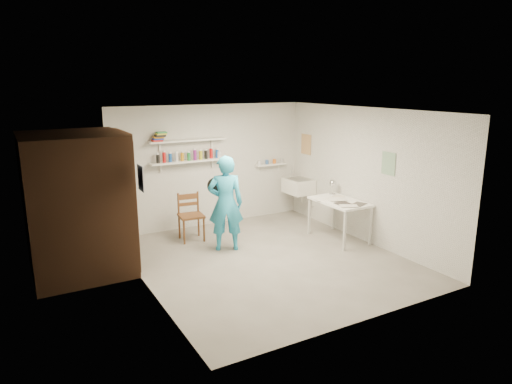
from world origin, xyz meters
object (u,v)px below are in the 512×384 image
work_table (339,220)px  belfast_sink (298,186)px  wooden_chair (191,216)px  wall_clock (216,186)px  desk_lamp (333,183)px  man (226,203)px

work_table → belfast_sink: bearing=85.7°
belfast_sink → wooden_chair: size_ratio=0.66×
wall_clock → wooden_chair: (-0.26, 0.54, -0.63)m
wooden_chair → work_table: size_ratio=0.83×
desk_lamp → work_table: bearing=-112.4°
work_table → desk_lamp: desk_lamp is taller
belfast_sink → wooden_chair: (-2.48, -0.19, -0.24)m
belfast_sink → wooden_chair: wooden_chair is taller
man → wooden_chair: 0.89m
belfast_sink → work_table: (-0.11, -1.47, -0.33)m
man → work_table: (2.02, -0.54, -0.45)m
man → work_table: man is taller
wooden_chair → belfast_sink: bearing=10.3°
desk_lamp → man: bearing=177.4°
work_table → desk_lamp: size_ratio=8.00×
desk_lamp → belfast_sink: bearing=94.0°
wall_clock → work_table: bearing=3.0°
belfast_sink → desk_lamp: bearing=-86.0°
desk_lamp → wooden_chair: bearing=161.7°
man → desk_lamp: man is taller
wall_clock → man: bearing=-45.1°
man → wall_clock: (-0.08, 0.20, 0.27)m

